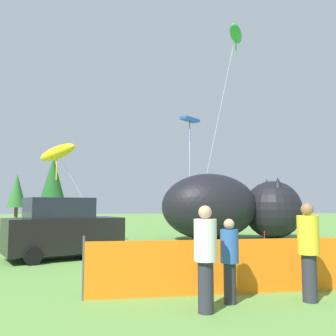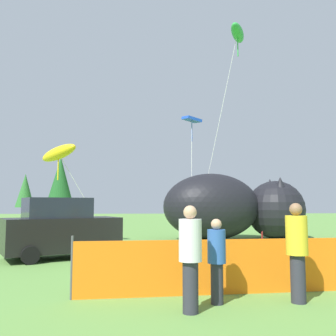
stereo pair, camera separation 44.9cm
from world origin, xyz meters
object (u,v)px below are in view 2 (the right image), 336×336
object	(u,v)px
folding_chair	(258,243)
inflatable_cat	(231,209)
spectator_in_yellow_shirt	(190,254)
kite_yellow_hero	(59,153)
parked_car	(61,229)
kite_green_fish	(237,34)
spectator_in_black_shirt	(297,248)
kite_blue_box	(192,121)
spectator_in_blue_shirt	(217,257)

from	to	relation	value
folding_chair	inflatable_cat	world-z (taller)	inflatable_cat
spectator_in_yellow_shirt	kite_yellow_hero	bearing A→B (deg)	112.55
parked_car	kite_yellow_hero	world-z (taller)	kite_yellow_hero
spectator_in_yellow_shirt	inflatable_cat	bearing A→B (deg)	73.04
parked_car	folding_chair	world-z (taller)	parked_car
spectator_in_yellow_shirt	kite_green_fish	size ratio (longest dim) A/B	0.16
spectator_in_black_shirt	kite_blue_box	size ratio (longest dim) A/B	0.27
kite_yellow_hero	spectator_in_yellow_shirt	bearing A→B (deg)	-67.45
folding_chair	spectator_in_yellow_shirt	world-z (taller)	spectator_in_yellow_shirt
spectator_in_black_shirt	spectator_in_yellow_shirt	world-z (taller)	spectator_in_black_shirt
spectator_in_yellow_shirt	kite_blue_box	bearing A→B (deg)	81.72
folding_chair	spectator_in_black_shirt	world-z (taller)	spectator_in_black_shirt
spectator_in_black_shirt	spectator_in_yellow_shirt	size ratio (longest dim) A/B	1.02
spectator_in_black_shirt	kite_green_fish	xyz separation A→B (m)	(2.17, 11.90, 9.99)
parked_car	kite_green_fish	world-z (taller)	kite_green_fish
parked_car	kite_yellow_hero	distance (m)	5.79
kite_yellow_hero	parked_car	bearing A→B (deg)	-76.26
kite_green_fish	kite_blue_box	world-z (taller)	kite_green_fish
spectator_in_black_shirt	kite_blue_box	xyz separation A→B (m)	(-0.07, 13.84, 5.58)
spectator_in_yellow_shirt	kite_green_fish	world-z (taller)	kite_green_fish
inflatable_cat	kite_yellow_hero	size ratio (longest dim) A/B	1.62
spectator_in_blue_shirt	spectator_in_black_shirt	world-z (taller)	spectator_in_black_shirt
kite_blue_box	kite_green_fish	bearing A→B (deg)	-40.92
folding_chair	kite_blue_box	xyz separation A→B (m)	(-1.09, 8.29, 6.06)
spectator_in_yellow_shirt	kite_green_fish	bearing A→B (deg)	70.78
inflatable_cat	spectator_in_blue_shirt	distance (m)	13.00
kite_green_fish	parked_car	bearing A→B (deg)	-145.03
parked_car	kite_yellow_hero	xyz separation A→B (m)	(-1.13, 4.63, 3.29)
spectator_in_blue_shirt	kite_blue_box	xyz separation A→B (m)	(1.50, 13.80, 5.74)
spectator_in_yellow_shirt	kite_blue_box	world-z (taller)	kite_blue_box
inflatable_cat	spectator_in_blue_shirt	xyz separation A→B (m)	(-3.40, -12.52, -0.74)
spectator_in_black_shirt	kite_blue_box	bearing A→B (deg)	90.29
kite_blue_box	spectator_in_black_shirt	bearing A→B (deg)	-89.71
kite_green_fish	inflatable_cat	bearing A→B (deg)	117.30
spectator_in_blue_shirt	kite_green_fish	bearing A→B (deg)	72.49
inflatable_cat	kite_blue_box	bearing A→B (deg)	141.12
inflatable_cat	kite_green_fish	world-z (taller)	kite_green_fish
spectator_in_yellow_shirt	kite_blue_box	distance (m)	15.55
parked_car	spectator_in_yellow_shirt	world-z (taller)	parked_car
spectator_in_blue_shirt	kite_yellow_hero	bearing A→B (deg)	116.09
parked_car	spectator_in_yellow_shirt	size ratio (longest dim) A/B	2.28
folding_chair	spectator_in_black_shirt	size ratio (longest dim) A/B	0.49
folding_chair	kite_green_fish	xyz separation A→B (m)	(1.15, 6.35, 10.47)
spectator_in_black_shirt	kite_green_fish	bearing A→B (deg)	79.67
kite_yellow_hero	kite_blue_box	bearing A→B (deg)	22.80
spectator_in_black_shirt	kite_green_fish	distance (m)	15.69
folding_chair	spectator_in_blue_shirt	distance (m)	6.10
folding_chair	inflatable_cat	bearing A→B (deg)	-75.18
spectator_in_blue_shirt	kite_yellow_hero	world-z (taller)	kite_yellow_hero
spectator_in_yellow_shirt	spectator_in_black_shirt	bearing A→B (deg)	13.40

